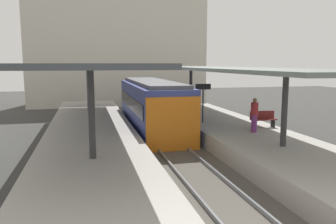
# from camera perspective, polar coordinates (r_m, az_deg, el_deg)

# --- Properties ---
(ground_plane) EXTENTS (80.00, 80.00, 0.00)m
(ground_plane) POSITION_cam_1_polar(r_m,az_deg,el_deg) (17.92, -0.45, -5.87)
(ground_plane) COLOR #383835
(platform_left) EXTENTS (4.40, 28.00, 1.00)m
(platform_left) POSITION_cam_1_polar(r_m,az_deg,el_deg) (17.36, -12.80, -4.84)
(platform_left) COLOR #ADA8A0
(platform_left) RESTS_ON ground_plane
(platform_right) EXTENTS (4.40, 28.00, 1.00)m
(platform_right) POSITION_cam_1_polar(r_m,az_deg,el_deg) (19.01, 10.79, -3.65)
(platform_right) COLOR #ADA8A0
(platform_right) RESTS_ON ground_plane
(track_ballast) EXTENTS (3.20, 28.00, 0.20)m
(track_ballast) POSITION_cam_1_polar(r_m,az_deg,el_deg) (17.90, -0.45, -5.56)
(track_ballast) COLOR #59544C
(track_ballast) RESTS_ON ground_plane
(rail_near_side) EXTENTS (0.08, 28.00, 0.14)m
(rail_near_side) POSITION_cam_1_polar(r_m,az_deg,el_deg) (17.71, -2.73, -5.15)
(rail_near_side) COLOR slate
(rail_near_side) RESTS_ON track_ballast
(rail_far_side) EXTENTS (0.08, 28.00, 0.14)m
(rail_far_side) POSITION_cam_1_polar(r_m,az_deg,el_deg) (18.03, 1.78, -4.90)
(rail_far_side) COLOR slate
(rail_far_side) RESTS_ON track_ballast
(commuter_train) EXTENTS (2.78, 10.59, 3.10)m
(commuter_train) POSITION_cam_1_polar(r_m,az_deg,el_deg) (21.02, -2.66, 1.01)
(commuter_train) COLOR #38428C
(commuter_train) RESTS_ON track_ballast
(canopy_left) EXTENTS (4.18, 21.00, 3.36)m
(canopy_left) POSITION_cam_1_polar(r_m,az_deg,el_deg) (18.33, -13.25, 7.60)
(canopy_left) COLOR #333335
(canopy_left) RESTS_ON platform_left
(canopy_right) EXTENTS (4.18, 21.00, 3.12)m
(canopy_right) POSITION_cam_1_polar(r_m,az_deg,el_deg) (19.90, 9.39, 7.07)
(canopy_right) COLOR #333335
(canopy_right) RESTS_ON platform_right
(platform_bench) EXTENTS (1.40, 0.41, 0.86)m
(platform_bench) POSITION_cam_1_polar(r_m,az_deg,el_deg) (18.55, 15.70, -1.08)
(platform_bench) COLOR black
(platform_bench) RESTS_ON platform_right
(platform_sign) EXTENTS (0.90, 0.08, 2.21)m
(platform_sign) POSITION_cam_1_polar(r_m,az_deg,el_deg) (19.26, 5.92, 3.00)
(platform_sign) COLOR #262628
(platform_sign) RESTS_ON platform_right
(passenger_near_bench) EXTENTS (0.36, 0.36, 1.66)m
(passenger_near_bench) POSITION_cam_1_polar(r_m,az_deg,el_deg) (22.73, 4.96, 1.87)
(passenger_near_bench) COLOR #7A337A
(passenger_near_bench) RESTS_ON platform_right
(passenger_mid_platform) EXTENTS (0.36, 0.36, 1.79)m
(passenger_mid_platform) POSITION_cam_1_polar(r_m,az_deg,el_deg) (21.05, 4.67, 1.56)
(passenger_mid_platform) COLOR navy
(passenger_mid_platform) RESTS_ON platform_right
(passenger_far_end) EXTENTS (0.36, 0.36, 1.68)m
(passenger_far_end) POSITION_cam_1_polar(r_m,az_deg,el_deg) (17.08, 14.34, -0.42)
(passenger_far_end) COLOR #7A337A
(passenger_far_end) RESTS_ON platform_right
(station_building_backdrop) EXTENTS (18.00, 6.00, 11.00)m
(station_building_backdrop) POSITION_cam_1_polar(r_m,az_deg,el_deg) (37.10, -8.52, 9.88)
(station_building_backdrop) COLOR beige
(station_building_backdrop) RESTS_ON ground_plane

